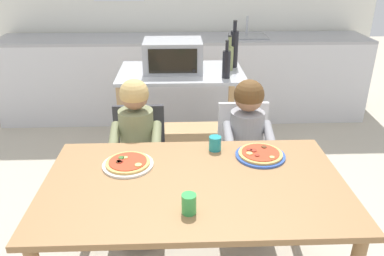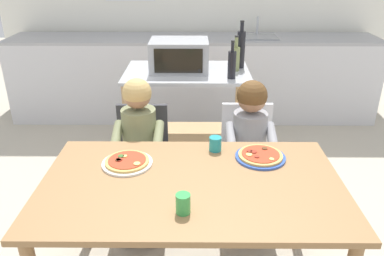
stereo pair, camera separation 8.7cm
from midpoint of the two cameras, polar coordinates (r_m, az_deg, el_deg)
name	(u,v)px [view 1 (the left image)]	position (r m, az deg, el deg)	size (l,w,h in m)	color
ground_plane	(188,179)	(3.27, -1.36, -7.60)	(11.73, 11.73, 0.00)	#B7AD99
kitchen_counter	(184,78)	(4.37, -1.73, 7.50)	(4.01, 0.60, 1.11)	silver
kitchen_island_cart	(181,106)	(3.16, -2.38, 3.31)	(0.98, 0.63, 0.89)	#B7BABF
toaster_oven	(173,56)	(3.05, -3.68, 10.71)	(0.45, 0.35, 0.24)	#999BA0
bottle_tall_green_wine	(229,57)	(3.07, 4.75, 10.47)	(0.06, 0.06, 0.28)	olive
bottle_squat_spirits	(226,64)	(2.87, 4.26, 9.55)	(0.06, 0.06, 0.28)	black
bottle_brown_beer	(234,48)	(3.15, 5.48, 11.77)	(0.07, 0.07, 0.37)	black
dining_table	(194,197)	(1.94, -0.95, -10.22)	(1.48, 0.86, 0.73)	olive
dining_chair_left	(140,157)	(2.63, -8.76, -4.37)	(0.36, 0.36, 0.81)	#333338
dining_chair_right	(243,154)	(2.67, 6.74, -3.83)	(0.36, 0.36, 0.81)	silver
child_in_olive_shirt	(136,142)	(2.44, -9.31, -2.09)	(0.32, 0.42, 1.03)	#424C6B
child_in_grey_shirt	(248,138)	(2.48, 7.35, -1.54)	(0.32, 0.42, 1.01)	#424C6B
pizza_plate_white	(128,164)	(2.05, -10.72, -5.23)	(0.27, 0.27, 0.03)	white
pizza_plate_blue_rimmed	(260,154)	(2.12, 8.98, -3.93)	(0.27, 0.27, 0.03)	#3356B7
drinking_cup_teal	(215,143)	(2.16, 2.30, -2.31)	(0.07, 0.07, 0.08)	teal
drinking_cup_green	(189,204)	(1.66, -1.98, -11.23)	(0.06, 0.06, 0.09)	green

